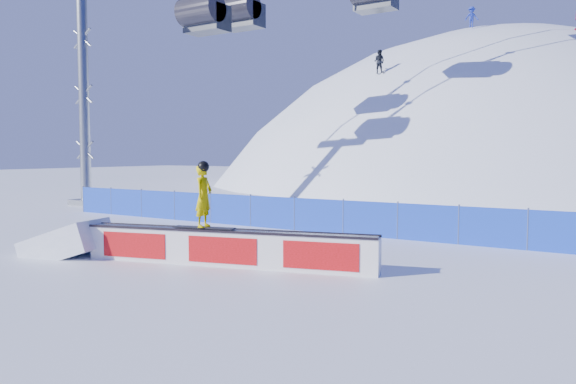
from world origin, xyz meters
The scene contains 7 objects.
ground centered at (0.00, 0.00, 0.00)m, with size 160.00×160.00×0.00m, color white.
snow_hill centered at (0.00, 42.00, -18.00)m, with size 64.00×64.00×64.00m.
safety_fence centered at (0.00, 4.50, 0.60)m, with size 22.05×0.05×1.30m.
rail_box centered at (2.98, -1.96, 0.46)m, with size 7.62×2.49×0.93m.
snow_ramp centered at (-1.70, -3.19, 0.00)m, with size 2.15×1.43×0.81m, color white, non-canonical shape.
snowboarder centered at (2.39, -2.12, 1.77)m, with size 1.66×0.70×1.72m.
distant_skiers centered at (2.32, 29.68, 11.36)m, with size 15.11×10.40×6.45m.
Camera 1 is at (11.81, -12.93, 2.85)m, focal length 35.00 mm.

